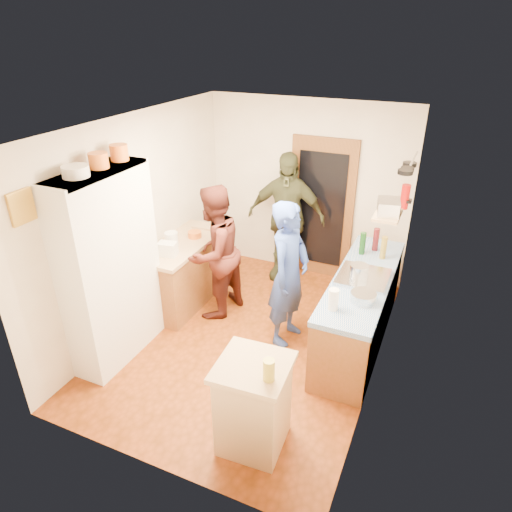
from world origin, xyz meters
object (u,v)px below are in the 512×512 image
Objects in this scene: person_hob at (290,276)px; person_back at (287,218)px; island_base at (253,407)px; hutch_body at (111,269)px; person_left at (218,252)px; right_counter_base at (359,312)px.

person_back is (-0.59, 1.47, 0.08)m from person_hob.
person_back is at bearing 105.29° from island_base.
island_base is at bearing -16.97° from hutch_body.
hutch_body reaches higher than person_hob.
island_base is 0.49× the size of person_left.
island_base is 2.28m from person_left.
hutch_body is 2.00m from person_hob.
person_left is (-1.83, -0.09, 0.46)m from right_counter_base.
person_left is 1.33m from person_back.
person_hob is (-0.25, 1.59, 0.46)m from island_base.
person_back is (-1.37, 1.16, 0.55)m from right_counter_base.
hutch_body is at bearing -152.53° from right_counter_base.
person_left is at bearing 125.63° from island_base.
person_hob reaches higher than right_counter_base.
right_counter_base is at bearing -61.87° from person_hob.
right_counter_base is at bearing 74.31° from island_base.
hutch_body is 1.14× the size of person_back.
hutch_body is at bearing 126.52° from person_hob.
right_counter_base is 1.89m from person_left.
right_counter_base is 0.96m from person_hob.
right_counter_base is at bearing 27.47° from hutch_body.
person_left is at bearing -177.33° from right_counter_base.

